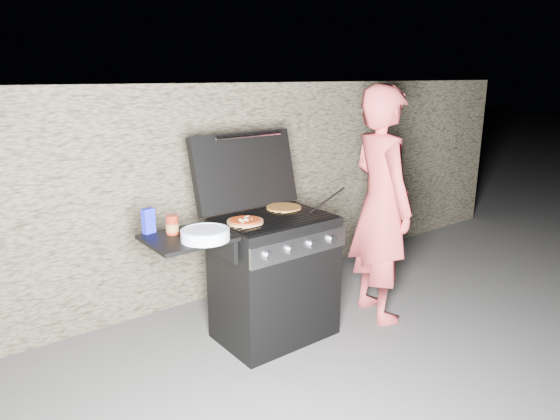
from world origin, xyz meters
TOP-DOWN VIEW (x-y plane):
  - ground at (0.00, 0.00)m, footprint 50.00×50.00m
  - stone_wall at (0.00, 1.05)m, footprint 8.00×0.35m
  - gas_grill at (-0.25, 0.00)m, footprint 1.34×0.79m
  - pizza_topped at (-0.25, -0.01)m, footprint 0.30×0.30m
  - pizza_plain at (0.19, 0.13)m, footprint 0.26×0.26m
  - sauce_jar at (-0.72, 0.10)m, footprint 0.08×0.08m
  - blue_carton at (-0.83, 0.20)m, footprint 0.08×0.06m
  - plate_stack at (-0.62, -0.14)m, footprint 0.35×0.35m
  - person at (0.86, -0.22)m, footprint 0.60×0.75m
  - tongs at (0.50, 0.00)m, footprint 0.49×0.16m

SIDE VIEW (x-z plane):
  - ground at x=0.00m, z-range 0.00..0.00m
  - gas_grill at x=-0.25m, z-range 0.00..0.91m
  - stone_wall at x=0.00m, z-range 0.00..1.80m
  - person at x=0.86m, z-range 0.00..1.80m
  - pizza_plain at x=0.19m, z-range 0.91..0.92m
  - pizza_topped at x=-0.25m, z-range 0.91..0.94m
  - plate_stack at x=-0.62m, z-range 0.90..0.97m
  - tongs at x=0.50m, z-range 0.91..1.01m
  - sauce_jar at x=-0.72m, z-range 0.90..1.02m
  - blue_carton at x=-0.83m, z-range 0.90..1.06m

